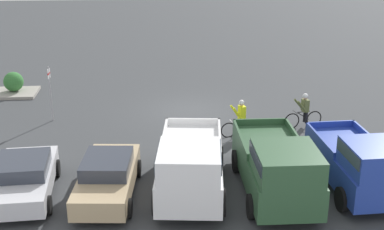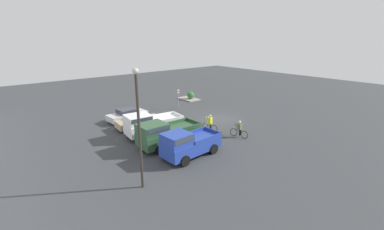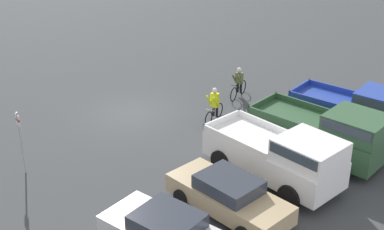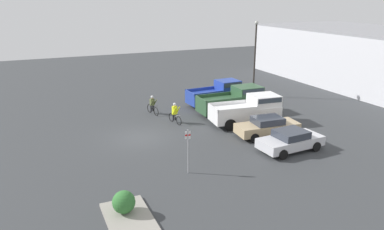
{
  "view_description": "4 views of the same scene",
  "coord_description": "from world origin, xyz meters",
  "px_view_note": "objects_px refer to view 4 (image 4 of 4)",
  "views": [
    {
      "loc": [
        1.64,
        24.65,
        8.72
      ],
      "look_at": [
        0.15,
        3.96,
        1.2
      ],
      "focal_mm": 50.0,
      "sensor_mm": 36.0,
      "label": 1
    },
    {
      "loc": [
        -19.08,
        20.13,
        8.87
      ],
      "look_at": [
        0.15,
        3.96,
        1.2
      ],
      "focal_mm": 24.0,
      "sensor_mm": 36.0,
      "label": 2
    },
    {
      "loc": [
        15.42,
        17.46,
        10.82
      ],
      "look_at": [
        0.15,
        3.96,
        1.2
      ],
      "focal_mm": 50.0,
      "sensor_mm": 36.0,
      "label": 3
    },
    {
      "loc": [
        23.95,
        -6.57,
        9.48
      ],
      "look_at": [
        0.15,
        3.96,
        1.2
      ],
      "focal_mm": 35.0,
      "sensor_mm": 36.0,
      "label": 4
    }
  ],
  "objects_px": {
    "pickup_truck_2": "(250,109)",
    "sedan_0": "(267,126)",
    "cyclist_0": "(175,113)",
    "fire_lane_sign": "(188,147)",
    "sedan_1": "(290,140)",
    "shrub": "(124,202)",
    "pickup_truck_0": "(218,93)",
    "cyclist_1": "(152,105)",
    "lamppost": "(255,53)",
    "pickup_truck_1": "(235,100)"
  },
  "relations": [
    {
      "from": "cyclist_1",
      "to": "lamppost",
      "type": "distance_m",
      "value": 11.59
    },
    {
      "from": "fire_lane_sign",
      "to": "shrub",
      "type": "height_order",
      "value": "fire_lane_sign"
    },
    {
      "from": "pickup_truck_1",
      "to": "cyclist_1",
      "type": "relative_size",
      "value": 3.03
    },
    {
      "from": "pickup_truck_1",
      "to": "fire_lane_sign",
      "type": "xyz_separation_m",
      "value": [
        8.72,
        -8.04,
        0.39
      ]
    },
    {
      "from": "pickup_truck_0",
      "to": "fire_lane_sign",
      "type": "height_order",
      "value": "fire_lane_sign"
    },
    {
      "from": "cyclist_1",
      "to": "lamppost",
      "type": "relative_size",
      "value": 0.25
    },
    {
      "from": "sedan_1",
      "to": "shrub",
      "type": "bearing_deg",
      "value": -75.11
    },
    {
      "from": "pickup_truck_0",
      "to": "pickup_truck_2",
      "type": "bearing_deg",
      "value": -1.85
    },
    {
      "from": "pickup_truck_0",
      "to": "shrub",
      "type": "xyz_separation_m",
      "value": [
        14.31,
        -12.25,
        -0.46
      ]
    },
    {
      "from": "lamppost",
      "to": "fire_lane_sign",
      "type": "bearing_deg",
      "value": -44.23
    },
    {
      "from": "sedan_1",
      "to": "pickup_truck_0",
      "type": "bearing_deg",
      "value": 176.79
    },
    {
      "from": "lamppost",
      "to": "sedan_1",
      "type": "bearing_deg",
      "value": -22.83
    },
    {
      "from": "pickup_truck_2",
      "to": "pickup_truck_0",
      "type": "bearing_deg",
      "value": 178.15
    },
    {
      "from": "pickup_truck_2",
      "to": "cyclist_1",
      "type": "xyz_separation_m",
      "value": [
        -5.51,
        -6.08,
        -0.38
      ]
    },
    {
      "from": "pickup_truck_2",
      "to": "cyclist_1",
      "type": "bearing_deg",
      "value": -132.19
    },
    {
      "from": "shrub",
      "to": "sedan_1",
      "type": "bearing_deg",
      "value": 104.89
    },
    {
      "from": "cyclist_0",
      "to": "fire_lane_sign",
      "type": "relative_size",
      "value": 0.67
    },
    {
      "from": "fire_lane_sign",
      "to": "cyclist_1",
      "type": "bearing_deg",
      "value": 171.72
    },
    {
      "from": "lamppost",
      "to": "shrub",
      "type": "distance_m",
      "value": 23.39
    },
    {
      "from": "pickup_truck_0",
      "to": "cyclist_0",
      "type": "relative_size",
      "value": 2.84
    },
    {
      "from": "pickup_truck_1",
      "to": "cyclist_0",
      "type": "distance_m",
      "value": 5.55
    },
    {
      "from": "pickup_truck_0",
      "to": "pickup_truck_2",
      "type": "distance_m",
      "value": 5.67
    },
    {
      "from": "sedan_0",
      "to": "sedan_1",
      "type": "xyz_separation_m",
      "value": [
        2.8,
        -0.16,
        -0.02
      ]
    },
    {
      "from": "pickup_truck_2",
      "to": "sedan_0",
      "type": "distance_m",
      "value": 2.81
    },
    {
      "from": "fire_lane_sign",
      "to": "shrub",
      "type": "distance_m",
      "value": 5.21
    },
    {
      "from": "cyclist_1",
      "to": "shrub",
      "type": "xyz_separation_m",
      "value": [
        14.16,
        -5.98,
        -0.12
      ]
    },
    {
      "from": "pickup_truck_0",
      "to": "sedan_1",
      "type": "height_order",
      "value": "pickup_truck_0"
    },
    {
      "from": "pickup_truck_0",
      "to": "cyclist_1",
      "type": "bearing_deg",
      "value": -88.64
    },
    {
      "from": "pickup_truck_1",
      "to": "shrub",
      "type": "height_order",
      "value": "pickup_truck_1"
    },
    {
      "from": "pickup_truck_2",
      "to": "fire_lane_sign",
      "type": "bearing_deg",
      "value": -52.78
    },
    {
      "from": "pickup_truck_1",
      "to": "lamppost",
      "type": "xyz_separation_m",
      "value": [
        -4.24,
        4.58,
        3.08
      ]
    },
    {
      "from": "cyclist_0",
      "to": "fire_lane_sign",
      "type": "distance_m",
      "value": 8.81
    },
    {
      "from": "sedan_1",
      "to": "cyclist_0",
      "type": "height_order",
      "value": "cyclist_0"
    },
    {
      "from": "pickup_truck_2",
      "to": "cyclist_0",
      "type": "bearing_deg",
      "value": -115.8
    },
    {
      "from": "pickup_truck_2",
      "to": "fire_lane_sign",
      "type": "distance_m",
      "value": 9.73
    },
    {
      "from": "cyclist_0",
      "to": "lamppost",
      "type": "xyz_separation_m",
      "value": [
        -4.55,
        10.11,
        3.42
      ]
    },
    {
      "from": "shrub",
      "to": "lamppost",
      "type": "bearing_deg",
      "value": 132.87
    },
    {
      "from": "cyclist_0",
      "to": "pickup_truck_0",
      "type": "bearing_deg",
      "value": 120.03
    },
    {
      "from": "sedan_1",
      "to": "shrub",
      "type": "distance_m",
      "value": 12.02
    },
    {
      "from": "sedan_1",
      "to": "cyclist_1",
      "type": "distance_m",
      "value": 12.42
    },
    {
      "from": "pickup_truck_2",
      "to": "shrub",
      "type": "distance_m",
      "value": 14.85
    },
    {
      "from": "pickup_truck_1",
      "to": "cyclist_0",
      "type": "xyz_separation_m",
      "value": [
        0.31,
        -5.53,
        -0.34
      ]
    },
    {
      "from": "sedan_0",
      "to": "fire_lane_sign",
      "type": "bearing_deg",
      "value": -67.27
    },
    {
      "from": "sedan_1",
      "to": "cyclist_1",
      "type": "height_order",
      "value": "cyclist_1"
    },
    {
      "from": "pickup_truck_2",
      "to": "sedan_1",
      "type": "height_order",
      "value": "pickup_truck_2"
    },
    {
      "from": "cyclist_1",
      "to": "lamppost",
      "type": "xyz_separation_m",
      "value": [
        -1.56,
        10.96,
        3.45
      ]
    },
    {
      "from": "sedan_0",
      "to": "cyclist_0",
      "type": "bearing_deg",
      "value": -136.89
    },
    {
      "from": "lamppost",
      "to": "shrub",
      "type": "bearing_deg",
      "value": -47.13
    },
    {
      "from": "pickup_truck_0",
      "to": "pickup_truck_2",
      "type": "relative_size",
      "value": 0.89
    },
    {
      "from": "cyclist_0",
      "to": "lamppost",
      "type": "height_order",
      "value": "lamppost"
    }
  ]
}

